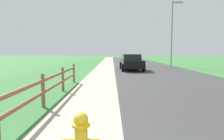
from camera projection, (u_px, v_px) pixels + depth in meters
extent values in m
plane|color=#3A753A|center=(114.00, 65.00, 25.95)|extent=(120.00, 120.00, 0.00)
cube|color=#3A3A3A|center=(139.00, 64.00, 27.94)|extent=(7.00, 66.00, 0.01)
cube|color=#BFAA94|center=(92.00, 64.00, 27.95)|extent=(6.00, 66.00, 0.01)
cube|color=#3A753A|center=(81.00, 64.00, 27.95)|extent=(5.00, 66.00, 0.00)
cylinder|color=yellow|center=(81.00, 125.00, 2.86)|extent=(0.26, 0.26, 0.03)
sphere|color=yellow|center=(81.00, 119.00, 2.86)|extent=(0.21, 0.21, 0.21)
cube|color=gold|center=(81.00, 115.00, 2.85)|extent=(0.04, 0.04, 0.04)
cylinder|color=brown|center=(43.00, 91.00, 6.19)|extent=(0.11, 0.11, 1.04)
cylinder|color=brown|center=(63.00, 79.00, 8.68)|extent=(0.11, 0.11, 1.04)
cylinder|color=brown|center=(74.00, 73.00, 11.18)|extent=(0.11, 0.11, 1.04)
cube|color=brown|center=(43.00, 92.00, 6.19)|extent=(0.07, 10.03, 0.09)
cube|color=brown|center=(43.00, 81.00, 6.16)|extent=(0.07, 10.03, 0.09)
cube|color=black|center=(132.00, 63.00, 18.55)|extent=(1.86, 4.31, 0.65)
cube|color=#1E232B|center=(131.00, 57.00, 18.70)|extent=(1.60, 2.08, 0.51)
cylinder|color=black|center=(121.00, 65.00, 19.87)|extent=(0.24, 0.71, 0.71)
cylinder|color=black|center=(139.00, 65.00, 19.91)|extent=(0.24, 0.71, 0.71)
cylinder|color=black|center=(123.00, 68.00, 17.24)|extent=(0.24, 0.71, 0.71)
cylinder|color=black|center=(144.00, 67.00, 17.27)|extent=(0.24, 0.71, 0.71)
cylinder|color=gray|center=(172.00, 35.00, 21.80)|extent=(0.14, 0.14, 7.03)
cube|color=#999999|center=(178.00, 2.00, 21.49)|extent=(1.10, 0.20, 0.14)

